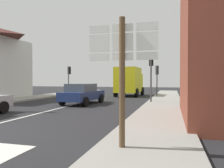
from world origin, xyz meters
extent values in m
plane|color=#232326|center=(0.00, 10.00, 0.00)|extent=(80.00, 80.00, 0.00)
cube|color=gray|center=(6.10, 8.00, 0.07)|extent=(2.51, 44.00, 0.14)
cube|color=silver|center=(0.00, 6.00, 0.01)|extent=(0.16, 12.00, 0.01)
cube|color=silver|center=(-11.53, 15.47, 0.35)|extent=(5.22, 1.20, 0.70)
cylinder|color=black|center=(-1.72, 4.58, 0.32)|extent=(0.22, 0.64, 0.64)
cube|color=navy|center=(0.41, 9.99, 0.62)|extent=(2.04, 4.31, 0.60)
cube|color=#47515B|center=(0.39, 9.74, 1.19)|extent=(1.69, 2.20, 0.55)
cylinder|color=black|center=(-0.37, 11.40, 0.32)|extent=(0.26, 0.65, 0.64)
cylinder|color=black|center=(1.37, 11.28, 0.32)|extent=(0.26, 0.65, 0.64)
cylinder|color=black|center=(-0.56, 8.70, 0.32)|extent=(0.26, 0.65, 0.64)
cylinder|color=black|center=(1.19, 8.58, 0.32)|extent=(0.26, 0.65, 0.64)
cube|color=yellow|center=(2.14, 18.17, 1.75)|extent=(2.35, 3.79, 2.60)
cube|color=yellow|center=(2.25, 20.67, 1.45)|extent=(2.14, 1.38, 2.00)
cube|color=#47515B|center=(2.25, 20.72, 2.25)|extent=(1.76, 0.17, 0.70)
cylinder|color=black|center=(1.14, 20.66, 0.45)|extent=(0.32, 0.91, 0.90)
cylinder|color=black|center=(3.34, 20.57, 0.45)|extent=(0.32, 0.91, 0.90)
cylinder|color=black|center=(1.01, 17.26, 0.45)|extent=(0.32, 0.91, 0.90)
cylinder|color=black|center=(3.21, 17.18, 0.45)|extent=(0.32, 0.91, 0.90)
cylinder|color=brown|center=(5.51, 0.21, 1.60)|extent=(0.14, 0.14, 3.20)
cube|color=white|center=(4.93, 0.26, 2.96)|extent=(0.50, 0.03, 0.18)
cube|color=black|center=(4.93, 0.27, 2.96)|extent=(0.43, 0.01, 0.13)
cube|color=white|center=(4.93, 0.26, 2.62)|extent=(0.50, 0.03, 0.42)
cube|color=black|center=(4.93, 0.27, 2.62)|extent=(0.43, 0.01, 0.32)
cube|color=white|center=(4.93, 0.26, 2.28)|extent=(0.50, 0.03, 0.18)
cube|color=black|center=(4.93, 0.27, 2.28)|extent=(0.43, 0.01, 0.13)
cube|color=white|center=(5.51, 0.26, 2.96)|extent=(0.50, 0.03, 0.18)
cube|color=black|center=(5.51, 0.27, 2.96)|extent=(0.43, 0.01, 0.13)
cube|color=white|center=(5.51, 0.26, 2.62)|extent=(0.50, 0.03, 0.42)
cube|color=black|center=(5.51, 0.27, 2.62)|extent=(0.43, 0.01, 0.32)
cube|color=white|center=(5.51, 0.26, 2.28)|extent=(0.50, 0.03, 0.18)
cube|color=black|center=(5.51, 0.27, 2.28)|extent=(0.43, 0.01, 0.13)
cube|color=white|center=(6.09, 0.26, 2.96)|extent=(0.50, 0.03, 0.18)
cube|color=black|center=(6.09, 0.27, 2.96)|extent=(0.43, 0.01, 0.13)
cube|color=white|center=(6.09, 0.26, 2.62)|extent=(0.50, 0.03, 0.42)
cube|color=black|center=(6.09, 0.27, 2.62)|extent=(0.43, 0.01, 0.32)
cube|color=white|center=(6.09, 0.26, 2.28)|extent=(0.50, 0.03, 0.18)
cube|color=black|center=(6.09, 0.27, 2.28)|extent=(0.43, 0.01, 0.13)
cylinder|color=#47474C|center=(5.15, 18.09, 1.60)|extent=(0.12, 0.12, 3.20)
cube|color=black|center=(5.15, 18.29, 2.75)|extent=(0.30, 0.28, 0.90)
sphere|color=#360303|center=(5.15, 18.43, 3.02)|extent=(0.18, 0.18, 0.18)
sphere|color=orange|center=(5.15, 18.43, 2.74)|extent=(0.18, 0.18, 0.18)
sphere|color=black|center=(5.15, 18.43, 2.46)|extent=(0.18, 0.18, 0.18)
cylinder|color=#47474C|center=(-5.15, 18.91, 1.66)|extent=(0.12, 0.12, 3.33)
cube|color=black|center=(-5.15, 19.11, 2.88)|extent=(0.30, 0.28, 0.90)
sphere|color=#360303|center=(-5.15, 19.25, 3.15)|extent=(0.18, 0.18, 0.18)
sphere|color=orange|center=(-5.15, 19.25, 2.87)|extent=(0.18, 0.18, 0.18)
sphere|color=black|center=(-5.15, 19.25, 2.59)|extent=(0.18, 0.18, 0.18)
cylinder|color=#47474C|center=(5.15, 11.49, 1.84)|extent=(0.12, 0.12, 3.68)
cube|color=black|center=(5.15, 11.69, 3.23)|extent=(0.30, 0.28, 0.90)
sphere|color=#360303|center=(5.15, 11.83, 3.50)|extent=(0.18, 0.18, 0.18)
sphere|color=orange|center=(5.15, 11.83, 3.22)|extent=(0.18, 0.18, 0.18)
sphere|color=black|center=(5.15, 11.83, 2.94)|extent=(0.18, 0.18, 0.18)
camera|label=1|loc=(6.65, -4.88, 1.72)|focal=35.52mm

